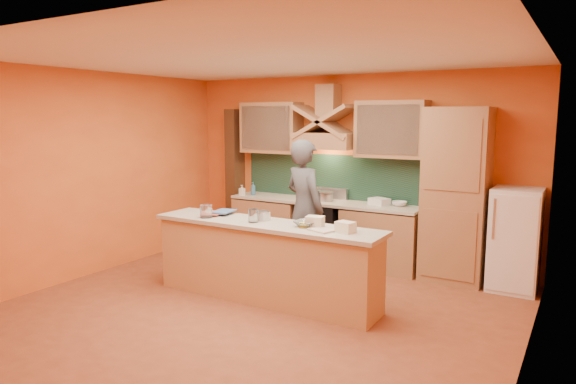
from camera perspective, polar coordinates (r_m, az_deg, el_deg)
The scene contains 36 objects.
floor at distance 6.02m, azimuth -3.25°, elevation -12.83°, with size 5.50×5.00×0.01m, color brown.
ceiling at distance 5.65m, azimuth -3.49°, elevation 14.69°, with size 5.50×5.00×0.01m, color white.
wall_back at distance 7.85m, azimuth 6.89°, elevation 2.63°, with size 5.50×0.02×2.80m, color orange.
wall_front at distance 3.89m, azimuth -24.46°, elevation -3.91°, with size 5.50×0.02×2.80m, color orange.
wall_left at distance 7.55m, azimuth -20.97°, elevation 1.91°, with size 0.02×5.00×2.80m, color orange.
wall_right at distance 4.74m, azimuth 25.45°, elevation -1.89°, with size 0.02×5.00×2.80m, color orange.
base_cabinet_left at distance 8.33m, azimuth -1.99°, elevation -3.74°, with size 1.10×0.60×0.86m, color #A5734B.
base_cabinet_right at distance 7.50m, azimuth 10.39°, elevation -5.24°, with size 1.10×0.60×0.86m, color #A5734B.
counter_top at distance 7.78m, azimuth 3.90°, elevation -1.10°, with size 3.00×0.62×0.04m, color #B3A997.
stove at distance 7.86m, azimuth 3.87°, elevation -4.34°, with size 0.60×0.58×0.90m, color black.
backsplash at distance 7.98m, azimuth 4.85°, elevation 1.67°, with size 3.00×0.03×0.70m, color #173327.
range_hood at distance 7.72m, azimuth 4.14°, elevation 5.70°, with size 0.92×0.50×0.24m, color #A5734B.
hood_chimney at distance 7.81m, azimuth 4.52°, elevation 9.98°, with size 0.30×0.30×0.50m, color #A5734B.
upper_cabinet_left at distance 8.28m, azimuth -1.87°, elevation 7.14°, with size 1.00×0.35×0.80m, color #A5734B.
upper_cabinet_right at distance 7.40m, azimuth 11.42°, elevation 6.84°, with size 1.00×0.35×0.80m, color #A5734B.
pantry_column at distance 7.09m, azimuth 18.14°, elevation -0.37°, with size 0.80×0.60×2.30m, color #A5734B.
fridge at distance 7.06m, azimuth 23.92°, elevation -4.85°, with size 0.58×0.60×1.30m, color white.
trim_column_left at distance 8.78m, azimuth -5.89°, elevation 1.61°, with size 0.20×0.30×2.30m, color #472816.
island_body at distance 6.17m, azimuth -2.50°, elevation -7.98°, with size 2.80×0.55×0.88m, color tan.
island_top at distance 6.05m, azimuth -2.53°, elevation -3.62°, with size 2.90×0.62×0.05m, color #B3A997.
person at distance 6.97m, azimuth 1.84°, elevation -1.87°, with size 0.68×0.45×1.88m, color #4C4C51.
pot_large at distance 7.82m, azimuth 2.77°, elevation -0.46°, with size 0.23×0.23×0.15m, color silver.
pot_small at distance 7.73m, azimuth 4.29°, elevation -0.67°, with size 0.19×0.19×0.13m, color #AFAEB5.
soap_bottle_a at distance 8.28m, azimuth -5.13°, elevation 0.20°, with size 0.08×0.08×0.17m, color silver.
soap_bottle_b at distance 8.30m, azimuth -3.89°, elevation 0.38°, with size 0.08×0.08×0.21m, color #32668A.
bowl_back at distance 7.44m, azimuth 12.26°, elevation -1.29°, with size 0.21×0.21×0.07m, color silver.
dish_rack at distance 7.50m, azimuth 10.12°, elevation -1.04°, with size 0.26×0.21×0.09m, color silver.
book_lower at distance 6.61m, azimuth -9.25°, elevation -2.34°, with size 0.23×0.31×0.03m, color #A7493B.
book_upper at distance 6.64m, azimuth -8.03°, elevation -2.10°, with size 0.23×0.32×0.02m, color #446697.
jar_large at distance 6.39m, azimuth -9.09°, elevation -2.12°, with size 0.15×0.15×0.16m, color white.
jar_small at distance 6.05m, azimuth -3.90°, elevation -2.65°, with size 0.11×0.11×0.16m, color silver.
kitchen_scale at distance 6.14m, azimuth -2.78°, elevation -2.72°, with size 0.12×0.12×0.10m, color silver.
mixing_bowl at distance 5.81m, azimuth 2.03°, elevation -3.54°, with size 0.27×0.27×0.07m, color white.
cloth at distance 5.61m, azimuth 3.76°, elevation -4.24°, with size 0.27×0.20×0.02m, color beige.
grocery_bag_a at distance 5.78m, azimuth 3.01°, elevation -3.32°, with size 0.19×0.15×0.12m, color beige.
grocery_bag_b at distance 5.55m, azimuth 6.41°, elevation -3.89°, with size 0.19×0.15×0.12m, color #EDE1C3.
Camera 1 is at (3.14, -4.65, 2.18)m, focal length 32.00 mm.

